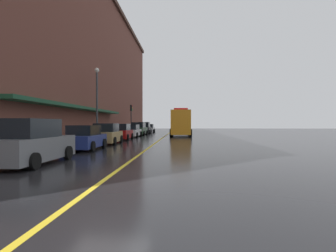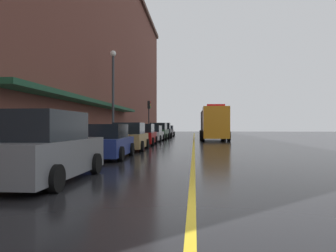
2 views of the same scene
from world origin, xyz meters
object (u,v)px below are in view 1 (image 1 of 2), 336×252
(utility_truck, at_px, (181,123))
(parking_meter_2, at_px, (95,131))
(parked_car_6, at_px, (144,128))
(traffic_light_near, at_px, (131,114))
(parked_car_5, at_px, (139,129))
(parked_car_1, at_px, (85,138))
(parking_meter_3, at_px, (127,128))
(parked_car_3, at_px, (121,132))
(street_lamp_left, at_px, (97,96))
(parking_meter_0, at_px, (117,129))
(parked_car_0, at_px, (31,143))
(parked_car_2, at_px, (107,134))
(parking_meter_1, at_px, (121,129))
(parked_car_4, at_px, (132,131))
(parked_car_7, at_px, (149,128))

(utility_truck, relative_size, parking_meter_2, 6.57)
(parked_car_6, bearing_deg, traffic_light_near, 163.14)
(parked_car_5, bearing_deg, parked_car_6, 0.58)
(parked_car_1, distance_m, parking_meter_3, 19.88)
(utility_truck, bearing_deg, parking_meter_3, -92.68)
(parked_car_1, bearing_deg, utility_truck, -18.55)
(parked_car_5, relative_size, traffic_light_near, 1.08)
(parked_car_3, relative_size, parked_car_6, 1.02)
(parked_car_6, xyz_separation_m, street_lamp_left, (-1.96, -18.37, 3.51))
(parked_car_3, relative_size, parking_meter_0, 3.34)
(parked_car_0, bearing_deg, parked_car_6, 0.58)
(parked_car_3, relative_size, parked_car_5, 0.96)
(parked_car_2, relative_size, traffic_light_near, 0.99)
(parked_car_3, bearing_deg, traffic_light_near, 4.41)
(parked_car_1, bearing_deg, parked_car_6, -1.28)
(parked_car_5, height_order, parking_meter_2, parked_car_5)
(traffic_light_near, bearing_deg, parking_meter_0, -90.41)
(parking_meter_0, distance_m, parking_meter_1, 2.20)
(parked_car_5, xyz_separation_m, parking_meter_2, (-1.34, -15.27, 0.20))
(utility_truck, height_order, parking_meter_2, utility_truck)
(parked_car_1, relative_size, utility_truck, 0.48)
(parked_car_3, distance_m, parked_car_5, 11.02)
(parked_car_1, height_order, parking_meter_1, parked_car_1)
(parking_meter_0, height_order, parking_meter_3, same)
(utility_truck, distance_m, parking_meter_3, 7.48)
(parked_car_0, height_order, parked_car_3, parked_car_0)
(parked_car_4, bearing_deg, parked_car_6, 0.36)
(parked_car_5, height_order, parked_car_6, parked_car_6)
(parked_car_7, bearing_deg, street_lamp_left, 173.55)
(parked_car_5, height_order, street_lamp_left, street_lamp_left)
(parked_car_7, bearing_deg, parked_car_2, 178.36)
(parked_car_2, bearing_deg, utility_truck, -24.13)
(parked_car_1, distance_m, parked_car_3, 10.38)
(parked_car_7, height_order, utility_truck, utility_truck)
(parked_car_5, distance_m, traffic_light_near, 2.76)
(parked_car_7, bearing_deg, parked_car_4, 178.10)
(parked_car_7, xyz_separation_m, street_lamp_left, (-2.05, -23.86, 3.65))
(parked_car_5, distance_m, parking_meter_3, 2.07)
(street_lamp_left, bearing_deg, parking_meter_3, 86.97)
(parking_meter_0, bearing_deg, parked_car_3, -68.02)
(street_lamp_left, bearing_deg, utility_truck, 53.99)
(parked_car_7, height_order, parking_meter_3, parked_car_7)
(parked_car_6, relative_size, street_lamp_left, 0.63)
(parked_car_1, bearing_deg, parking_meter_1, 3.66)
(parked_car_1, distance_m, parked_car_5, 21.40)
(parked_car_3, distance_m, street_lamp_left, 4.52)
(parked_car_7, bearing_deg, parked_car_0, 178.32)
(parked_car_6, bearing_deg, parked_car_5, 178.71)
(parked_car_5, relative_size, parking_meter_0, 3.50)
(parked_car_2, distance_m, parked_car_6, 21.90)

